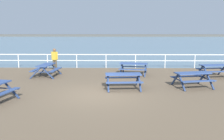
{
  "coord_description": "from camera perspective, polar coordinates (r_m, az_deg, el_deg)",
  "views": [
    {
      "loc": [
        0.82,
        -10.82,
        2.97
      ],
      "look_at": [
        0.58,
        2.01,
        0.8
      ],
      "focal_mm": 38.47,
      "sensor_mm": 36.0,
      "label": 1
    }
  ],
  "objects": [
    {
      "name": "picnic_table_seaward",
      "position": [
        15.86,
        -15.39,
        0.6
      ],
      "size": [
        1.66,
        1.9,
        0.8
      ],
      "rotation": [
        0.0,
        0.0,
        1.5
      ],
      "color": "#334C84",
      "rests_on": "ground"
    },
    {
      "name": "visitor",
      "position": [
        17.42,
        -13.47,
        2.67
      ],
      "size": [
        0.5,
        0.33,
        1.66
      ],
      "rotation": [
        0.0,
        0.0,
        1.19
      ],
      "color": "#4C4233",
      "rests_on": "ground"
    },
    {
      "name": "distant_shoreline",
      "position": [
        106.61,
        0.64,
        7.99
      ],
      "size": [
        142.0,
        6.0,
        1.8
      ],
      "primitive_type": "cube",
      "color": "#4C4C47",
      "rests_on": "ground"
    },
    {
      "name": "picnic_table_mid_centre",
      "position": [
        16.47,
        23.18,
        0.49
      ],
      "size": [
        2.03,
        1.81,
        0.8
      ],
      "rotation": [
        0.0,
        0.0,
        0.18
      ],
      "color": "#334C84",
      "rests_on": "ground"
    },
    {
      "name": "picnic_table_far_left",
      "position": [
        13.11,
        18.58,
        -1.39
      ],
      "size": [
        2.07,
        1.85,
        0.8
      ],
      "rotation": [
        0.0,
        0.0,
        0.21
      ],
      "color": "#334C84",
      "rests_on": "ground"
    },
    {
      "name": "picnic_table_far_right",
      "position": [
        15.94,
        5.16,
        0.95
      ],
      "size": [
        2.03,
        1.8,
        0.8
      ],
      "rotation": [
        0.0,
        0.0,
        -0.17
      ],
      "color": "#334C84",
      "rests_on": "ground"
    },
    {
      "name": "seaward_railing",
      "position": [
        18.72,
        -1.44,
        2.81
      ],
      "size": [
        23.07,
        0.07,
        1.08
      ],
      "color": "white",
      "rests_on": "ground"
    },
    {
      "name": "sea_band",
      "position": [
        63.64,
        0.34,
        6.91
      ],
      "size": [
        142.0,
        90.0,
        0.01
      ],
      "primitive_type": "cube",
      "color": "slate",
      "rests_on": "ground"
    },
    {
      "name": "ground_plane",
      "position": [
        11.27,
        -3.14,
        -6.21
      ],
      "size": [
        30.0,
        24.0,
        0.2
      ],
      "primitive_type": "cube",
      "color": "brown"
    },
    {
      "name": "picnic_table_near_right",
      "position": [
        12.14,
        2.69,
        -1.74
      ],
      "size": [
        1.91,
        1.66,
        0.8
      ],
      "rotation": [
        0.0,
        0.0,
        0.07
      ],
      "color": "#334C84",
      "rests_on": "ground"
    }
  ]
}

